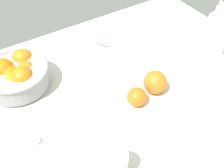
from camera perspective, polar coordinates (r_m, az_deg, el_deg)
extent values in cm
cube|color=silver|center=(99.40, 1.03, -2.28)|extent=(127.34, 92.24, 3.00)
cylinder|color=#99999E|center=(105.47, -18.38, -0.13)|extent=(20.29, 20.29, 1.20)
cylinder|color=#99999E|center=(102.90, -18.87, 1.41)|extent=(22.06, 22.06, 6.62)
torus|color=#99999E|center=(100.79, -19.30, 2.79)|extent=(23.26, 23.26, 1.20)
sphere|color=orange|center=(102.71, -17.14, 2.67)|extent=(6.73, 6.73, 6.73)
sphere|color=orange|center=(106.43, -17.78, 4.95)|extent=(7.29, 7.29, 7.29)
sphere|color=orange|center=(103.83, -21.39, 2.69)|extent=(8.14, 8.14, 8.14)
sphere|color=orange|center=(102.52, -20.06, 1.77)|extent=(6.82, 6.82, 6.82)
sphere|color=orange|center=(99.83, -19.15, 0.54)|extent=(6.81, 6.81, 6.81)
sphere|color=orange|center=(98.62, -17.87, 1.31)|extent=(7.59, 7.59, 7.59)
cylinder|color=white|center=(123.23, 21.16, 9.79)|extent=(11.96, 11.96, 12.90)
cone|color=white|center=(122.68, 21.87, 14.93)|extent=(4.07, 4.03, 2.80)
cylinder|color=#FD992F|center=(125.06, 20.75, 8.51)|extent=(11.00, 11.00, 6.05)
cylinder|color=white|center=(75.83, 0.85, -16.36)|extent=(6.35, 6.35, 9.50)
cylinder|color=gold|center=(76.71, 0.84, -16.72)|extent=(5.58, 5.58, 7.50)
sphere|color=orange|center=(92.65, 5.04, -2.64)|extent=(6.55, 6.55, 6.55)
sphere|color=orange|center=(97.07, 8.78, 0.35)|extent=(8.24, 8.24, 8.24)
ellipsoid|color=silver|center=(87.97, -15.00, -11.03)|extent=(3.84, 3.85, 1.00)
cylinder|color=silver|center=(84.57, -17.18, -15.41)|extent=(9.63, 9.68, 0.70)
cylinder|color=#386E47|center=(118.85, -1.90, 7.95)|extent=(2.88, 5.28, 0.30)
sphere|color=#386E47|center=(119.62, -2.69, 8.28)|extent=(0.86, 0.86, 0.86)
sphere|color=#386E47|center=(119.18, -2.30, 8.14)|extent=(0.90, 0.90, 0.90)
sphere|color=#386E47|center=(118.76, -1.91, 8.00)|extent=(0.88, 0.88, 0.88)
sphere|color=#386E47|center=(118.34, -1.51, 7.86)|extent=(0.90, 0.90, 0.90)
sphere|color=#386E47|center=(117.93, -1.11, 7.72)|extent=(0.90, 0.90, 0.90)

